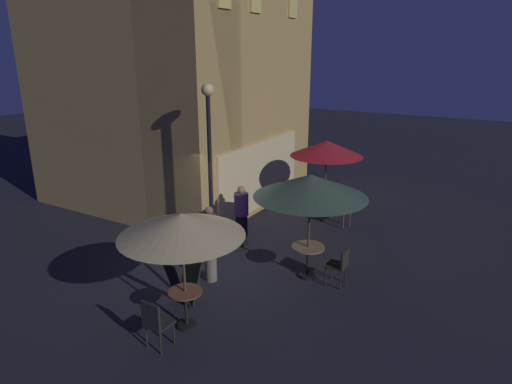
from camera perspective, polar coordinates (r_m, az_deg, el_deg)
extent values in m
plane|color=#21212A|center=(10.80, -6.17, -10.08)|extent=(60.00, 60.00, 0.00)
cube|color=tan|center=(14.46, -2.37, 15.12)|extent=(6.77, 2.00, 8.74)
cube|color=tan|center=(14.28, -16.89, 14.37)|extent=(2.00, 7.18, 8.74)
cube|color=#EBD569|center=(15.51, 4.75, 23.13)|extent=(0.55, 0.06, 0.95)
cube|color=beige|center=(14.13, 0.60, 2.24)|extent=(4.74, 0.08, 2.10)
cylinder|color=black|center=(10.72, -5.86, 1.50)|extent=(0.10, 0.10, 4.09)
sphere|color=#F7D68A|center=(10.33, -6.23, 12.92)|extent=(0.29, 0.29, 0.29)
cube|color=black|center=(9.51, -8.40, -10.74)|extent=(0.47, 0.62, 1.01)
cube|color=black|center=(9.34, -10.27, -11.38)|extent=(0.47, 0.62, 1.01)
cylinder|color=black|center=(8.94, -8.85, -16.58)|extent=(0.40, 0.40, 0.03)
cylinder|color=black|center=(8.75, -8.96, -14.68)|extent=(0.06, 0.06, 0.73)
cylinder|color=brown|center=(8.55, -9.08, -12.53)|extent=(0.64, 0.64, 0.03)
cylinder|color=black|center=(14.02, 8.62, -3.41)|extent=(0.40, 0.40, 0.03)
cylinder|color=black|center=(13.89, 8.69, -2.01)|extent=(0.06, 0.06, 0.76)
cylinder|color=olive|center=(13.77, 8.76, -0.46)|extent=(0.79, 0.79, 0.03)
cylinder|color=black|center=(10.58, 6.57, -10.65)|extent=(0.40, 0.40, 0.03)
cylinder|color=black|center=(10.42, 6.63, -8.94)|extent=(0.06, 0.06, 0.74)
cylinder|color=olive|center=(10.25, 6.71, -7.03)|extent=(0.76, 0.76, 0.03)
cylinder|color=black|center=(8.93, -8.85, -16.50)|extent=(0.36, 0.36, 0.06)
cylinder|color=#4D381F|center=(8.37, -9.21, -10.29)|extent=(0.05, 0.05, 2.25)
cone|color=tan|center=(7.97, -9.55, -4.16)|extent=(2.28, 2.28, 0.42)
cylinder|color=black|center=(14.02, 8.62, -3.35)|extent=(0.36, 0.36, 0.06)
cylinder|color=#4A311C|center=(13.64, 8.85, 1.31)|extent=(0.05, 0.05, 2.43)
cone|color=maroon|center=(13.39, 9.06, 5.56)|extent=(2.17, 2.17, 0.46)
cylinder|color=black|center=(10.57, 6.57, -10.57)|extent=(0.36, 0.36, 0.06)
cylinder|color=#4F3526|center=(10.07, 6.80, -4.67)|extent=(0.05, 0.05, 2.41)
cone|color=#354A3A|center=(9.74, 7.02, 0.80)|extent=(2.52, 2.52, 0.50)
cylinder|color=black|center=(8.61, -12.20, -16.61)|extent=(0.03, 0.03, 0.44)
cylinder|color=black|center=(8.41, -10.50, -17.40)|extent=(0.03, 0.03, 0.44)
cylinder|color=black|center=(8.43, -13.87, -17.59)|extent=(0.03, 0.03, 0.44)
cylinder|color=black|center=(8.22, -12.17, -18.44)|extent=(0.03, 0.03, 0.44)
cube|color=black|center=(8.28, -12.30, -16.15)|extent=(0.43, 0.43, 0.04)
cube|color=black|center=(8.04, -13.40, -15.20)|extent=(0.06, 0.42, 0.48)
cylinder|color=black|center=(14.48, 9.76, -1.83)|extent=(0.03, 0.03, 0.48)
cylinder|color=black|center=(14.53, 8.47, -1.69)|extent=(0.03, 0.03, 0.48)
cylinder|color=black|center=(14.79, 9.97, -1.42)|extent=(0.03, 0.03, 0.48)
cylinder|color=black|center=(14.84, 8.71, -1.28)|extent=(0.03, 0.03, 0.48)
cube|color=black|center=(14.58, 9.28, -0.60)|extent=(0.49, 0.49, 0.04)
cube|color=black|center=(14.68, 9.45, 0.55)|extent=(0.12, 0.42, 0.47)
cylinder|color=brown|center=(13.49, 10.11, -3.34)|extent=(0.03, 0.03, 0.47)
cylinder|color=brown|center=(13.72, 10.92, -3.03)|extent=(0.03, 0.03, 0.47)
cylinder|color=brown|center=(13.32, 11.14, -3.69)|extent=(0.03, 0.03, 0.47)
cylinder|color=brown|center=(13.55, 11.95, -3.37)|extent=(0.03, 0.03, 0.47)
cube|color=brown|center=(13.43, 11.09, -2.35)|extent=(0.49, 0.49, 0.03)
cube|color=brown|center=(13.26, 11.74, -1.62)|extent=(0.38, 0.16, 0.41)
cylinder|color=black|center=(10.17, 8.92, -10.65)|extent=(0.03, 0.03, 0.45)
cylinder|color=black|center=(10.45, 9.64, -9.86)|extent=(0.03, 0.03, 0.45)
cylinder|color=black|center=(10.07, 10.74, -11.06)|extent=(0.03, 0.03, 0.45)
cylinder|color=black|center=(10.35, 11.41, -10.25)|extent=(0.03, 0.03, 0.45)
cube|color=black|center=(10.15, 10.25, -9.23)|extent=(0.43, 0.43, 0.04)
cube|color=black|center=(9.99, 11.36, -8.34)|extent=(0.42, 0.04, 0.40)
cylinder|color=#766D59|center=(10.21, -5.83, -8.81)|extent=(0.27, 0.27, 0.95)
cylinder|color=navy|center=(9.88, -5.98, -4.68)|extent=(0.32, 0.32, 0.64)
sphere|color=brown|center=(9.73, -6.05, -2.45)|extent=(0.20, 0.20, 0.20)
cylinder|color=black|center=(11.94, -1.86, -4.89)|extent=(0.32, 0.32, 0.86)
cylinder|color=#533366|center=(11.68, -1.90, -1.57)|extent=(0.38, 0.38, 0.60)
sphere|color=#936A48|center=(11.56, -1.92, 0.27)|extent=(0.20, 0.20, 0.20)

